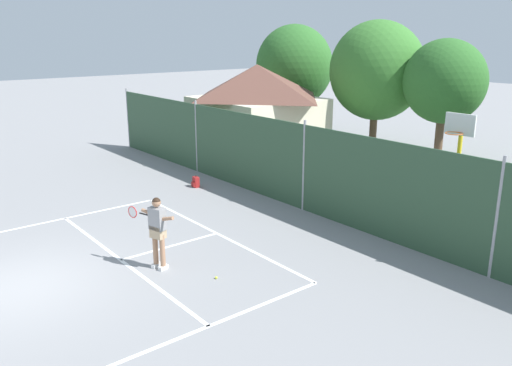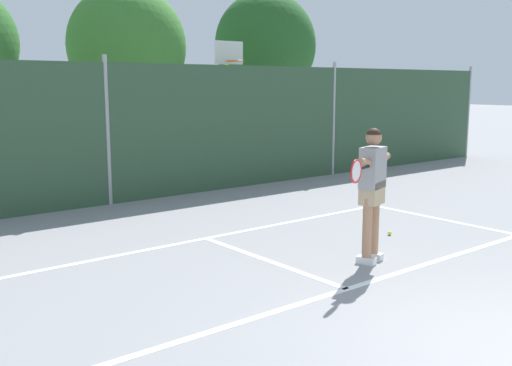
% 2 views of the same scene
% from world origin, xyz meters
% --- Properties ---
extents(ground_plane, '(120.00, 120.00, 0.00)m').
position_xyz_m(ground_plane, '(0.00, 0.00, 0.00)').
color(ground_plane, gray).
extents(court_markings, '(8.30, 11.10, 0.01)m').
position_xyz_m(court_markings, '(0.00, 0.65, 0.00)').
color(court_markings, white).
rests_on(court_markings, ground).
extents(chainlink_fence, '(26.09, 0.09, 3.01)m').
position_xyz_m(chainlink_fence, '(0.00, 9.00, 1.43)').
color(chainlink_fence, '#2D4C33').
rests_on(chainlink_fence, ground).
extents(basketball_hoop, '(0.90, 0.67, 3.55)m').
position_xyz_m(basketball_hoop, '(4.32, 10.80, 2.31)').
color(basketball_hoop, yellow).
rests_on(basketball_hoop, ground).
extents(clubhouse_building, '(5.72, 5.27, 4.29)m').
position_xyz_m(clubhouse_building, '(-7.51, 13.08, 2.22)').
color(clubhouse_building, beige).
rests_on(clubhouse_building, ground).
extents(treeline_backdrop, '(26.17, 4.25, 6.33)m').
position_xyz_m(treeline_backdrop, '(0.06, 17.88, 3.91)').
color(treeline_backdrop, brown).
rests_on(treeline_backdrop, ground).
extents(tennis_player, '(1.36, 0.57, 1.85)m').
position_xyz_m(tennis_player, '(1.06, 3.03, 1.11)').
color(tennis_player, silver).
rests_on(tennis_player, ground).
extents(tennis_ball, '(0.07, 0.07, 0.07)m').
position_xyz_m(tennis_ball, '(2.45, 3.79, 0.03)').
color(tennis_ball, '#CCE033').
rests_on(tennis_ball, ground).
extents(backpack_red, '(0.30, 0.27, 0.46)m').
position_xyz_m(backpack_red, '(-4.50, 7.64, 0.19)').
color(backpack_red, maroon).
rests_on(backpack_red, ground).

